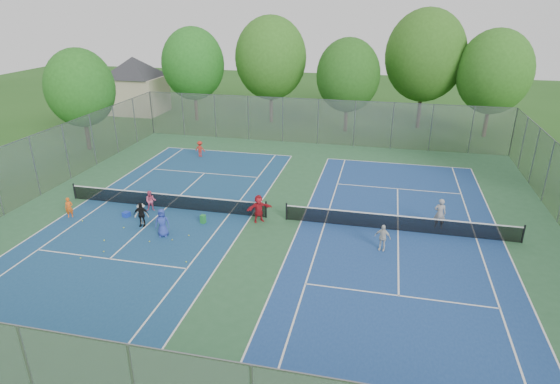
# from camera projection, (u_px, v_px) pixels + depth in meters

# --- Properties ---
(ground) EXTENTS (120.00, 120.00, 0.00)m
(ground) POSITION_uv_depth(u_px,v_px,m) (276.00, 219.00, 27.56)
(ground) COLOR #224F18
(ground) RESTS_ON ground
(court_pad) EXTENTS (32.00, 32.00, 0.01)m
(court_pad) POSITION_uv_depth(u_px,v_px,m) (276.00, 219.00, 27.56)
(court_pad) COLOR #2B5B37
(court_pad) RESTS_ON ground
(court_left) EXTENTS (10.97, 23.77, 0.01)m
(court_left) POSITION_uv_depth(u_px,v_px,m) (167.00, 208.00, 29.00)
(court_left) COLOR navy
(court_left) RESTS_ON court_pad
(court_right) EXTENTS (10.97, 23.77, 0.01)m
(court_right) POSITION_uv_depth(u_px,v_px,m) (398.00, 230.00, 26.10)
(court_right) COLOR navy
(court_right) RESTS_ON court_pad
(net_left) EXTENTS (12.87, 0.10, 0.91)m
(net_left) POSITION_uv_depth(u_px,v_px,m) (166.00, 201.00, 28.83)
(net_left) COLOR black
(net_left) RESTS_ON ground
(net_right) EXTENTS (12.87, 0.10, 0.91)m
(net_right) POSITION_uv_depth(u_px,v_px,m) (399.00, 223.00, 25.94)
(net_right) COLOR black
(net_right) RESTS_ON ground
(fence_north) EXTENTS (32.00, 0.10, 4.00)m
(fence_north) POSITION_uv_depth(u_px,v_px,m) (318.00, 122.00, 41.23)
(fence_north) COLOR gray
(fence_north) RESTS_ON ground
(fence_west) EXTENTS (0.10, 32.00, 4.00)m
(fence_west) POSITION_uv_depth(u_px,v_px,m) (35.00, 167.00, 30.11)
(fence_west) COLOR gray
(fence_west) RESTS_ON ground
(house) EXTENTS (11.03, 11.03, 7.30)m
(house) POSITION_uv_depth(u_px,v_px,m) (134.00, 75.00, 52.15)
(house) COLOR #B7A88C
(house) RESTS_ON ground
(tree_nw) EXTENTS (6.40, 6.40, 9.58)m
(tree_nw) POSITION_uv_depth(u_px,v_px,m) (193.00, 64.00, 48.05)
(tree_nw) COLOR #443326
(tree_nw) RESTS_ON ground
(tree_nl) EXTENTS (7.20, 7.20, 10.69)m
(tree_nl) POSITION_uv_depth(u_px,v_px,m) (271.00, 58.00, 47.06)
(tree_nl) COLOR #443326
(tree_nl) RESTS_ON ground
(tree_nc) EXTENTS (6.00, 6.00, 8.85)m
(tree_nc) POSITION_uv_depth(u_px,v_px,m) (348.00, 75.00, 44.03)
(tree_nc) COLOR #443326
(tree_nc) RESTS_ON ground
(tree_nr) EXTENTS (7.60, 7.60, 11.42)m
(tree_nr) POSITION_uv_depth(u_px,v_px,m) (425.00, 56.00, 44.67)
(tree_nr) COLOR #443326
(tree_nr) RESTS_ON ground
(tree_ne) EXTENTS (6.60, 6.60, 9.77)m
(tree_ne) POSITION_uv_depth(u_px,v_px,m) (494.00, 72.00, 42.03)
(tree_ne) COLOR #443326
(tree_ne) RESTS_ON ground
(tree_side_w) EXTENTS (5.60, 5.60, 8.47)m
(tree_side_w) POSITION_uv_depth(u_px,v_px,m) (80.00, 88.00, 38.51)
(tree_side_w) COLOR #443326
(tree_side_w) RESTS_ON ground
(ball_crate) EXTENTS (0.44, 0.44, 0.31)m
(ball_crate) POSITION_uv_depth(u_px,v_px,m) (126.00, 214.00, 27.74)
(ball_crate) COLOR #1937BD
(ball_crate) RESTS_ON ground
(ball_hopper) EXTENTS (0.31, 0.31, 0.51)m
(ball_hopper) POSITION_uv_depth(u_px,v_px,m) (203.00, 219.00, 26.89)
(ball_hopper) COLOR green
(ball_hopper) RESTS_ON ground
(student_a) EXTENTS (0.54, 0.46, 1.24)m
(student_a) POSITION_uv_depth(u_px,v_px,m) (69.00, 208.00, 27.51)
(student_a) COLOR #F15C16
(student_a) RESTS_ON ground
(student_b) EXTENTS (0.75, 0.66, 1.29)m
(student_b) POSITION_uv_depth(u_px,v_px,m) (151.00, 201.00, 28.36)
(student_b) COLOR #D45278
(student_b) RESTS_ON ground
(student_c) EXTENTS (0.91, 0.67, 1.27)m
(student_c) POSITION_uv_depth(u_px,v_px,m) (142.00, 214.00, 26.69)
(student_c) COLOR silver
(student_c) RESTS_ON ground
(student_d) EXTENTS (0.90, 0.51, 1.45)m
(student_d) POSITION_uv_depth(u_px,v_px,m) (141.00, 215.00, 26.38)
(student_d) COLOR black
(student_d) RESTS_ON ground
(student_e) EXTENTS (0.89, 0.70, 1.60)m
(student_e) POSITION_uv_depth(u_px,v_px,m) (162.00, 223.00, 25.24)
(student_e) COLOR #2A3D9A
(student_e) RESTS_ON ground
(student_f) EXTENTS (1.54, 1.29, 1.66)m
(student_f) POSITION_uv_depth(u_px,v_px,m) (259.00, 209.00, 26.89)
(student_f) COLOR #B11923
(student_f) RESTS_ON ground
(child_far_baseline) EXTENTS (0.88, 0.53, 1.32)m
(child_far_baseline) POSITION_uv_depth(u_px,v_px,m) (200.00, 149.00, 38.27)
(child_far_baseline) COLOR red
(child_far_baseline) RESTS_ON ground
(instructor) EXTENTS (0.66, 0.45, 1.78)m
(instructor) POSITION_uv_depth(u_px,v_px,m) (440.00, 214.00, 26.11)
(instructor) COLOR gray
(instructor) RESTS_ON ground
(teen_court_b) EXTENTS (0.89, 0.51, 1.43)m
(teen_court_b) POSITION_uv_depth(u_px,v_px,m) (382.00, 237.00, 23.84)
(teen_court_b) COLOR silver
(teen_court_b) RESTS_ON ground
(tennis_ball_0) EXTENTS (0.07, 0.07, 0.07)m
(tennis_ball_0) POSITION_uv_depth(u_px,v_px,m) (189.00, 236.00, 25.49)
(tennis_ball_0) COLOR #BCCB2F
(tennis_ball_0) RESTS_ON ground
(tennis_ball_1) EXTENTS (0.07, 0.07, 0.07)m
(tennis_ball_1) POSITION_uv_depth(u_px,v_px,m) (186.00, 262.00, 22.91)
(tennis_ball_1) COLOR #B9D531
(tennis_ball_1) RESTS_ON ground
(tennis_ball_2) EXTENTS (0.07, 0.07, 0.07)m
(tennis_ball_2) POSITION_uv_depth(u_px,v_px,m) (161.00, 233.00, 25.78)
(tennis_ball_2) COLOR #E8F438
(tennis_ball_2) RESTS_ON ground
(tennis_ball_3) EXTENTS (0.07, 0.07, 0.07)m
(tennis_ball_3) POSITION_uv_depth(u_px,v_px,m) (104.00, 252.00, 23.85)
(tennis_ball_3) COLOR gold
(tennis_ball_3) RESTS_ON ground
(tennis_ball_4) EXTENTS (0.07, 0.07, 0.07)m
(tennis_ball_4) POSITION_uv_depth(u_px,v_px,m) (124.00, 228.00, 26.35)
(tennis_ball_4) COLOR #C9EE37
(tennis_ball_4) RESTS_ON ground
(tennis_ball_5) EXTENTS (0.07, 0.07, 0.07)m
(tennis_ball_5) POSITION_uv_depth(u_px,v_px,m) (144.00, 225.00, 26.70)
(tennis_ball_5) COLOR #A5C32D
(tennis_ball_5) RESTS_ON ground
(tennis_ball_6) EXTENTS (0.07, 0.07, 0.07)m
(tennis_ball_6) POSITION_uv_depth(u_px,v_px,m) (172.00, 240.00, 25.01)
(tennis_ball_6) COLOR gold
(tennis_ball_6) RESTS_ON ground
(tennis_ball_7) EXTENTS (0.07, 0.07, 0.07)m
(tennis_ball_7) POSITION_uv_depth(u_px,v_px,m) (150.00, 242.00, 24.85)
(tennis_ball_7) COLOR gold
(tennis_ball_7) RESTS_ON ground
(tennis_ball_8) EXTENTS (0.07, 0.07, 0.07)m
(tennis_ball_8) POSITION_uv_depth(u_px,v_px,m) (82.00, 221.00, 27.17)
(tennis_ball_8) COLOR #CFEB36
(tennis_ball_8) RESTS_ON ground
(tennis_ball_9) EXTENTS (0.07, 0.07, 0.07)m
(tennis_ball_9) POSITION_uv_depth(u_px,v_px,m) (81.00, 258.00, 23.24)
(tennis_ball_9) COLOR #C4E334
(tennis_ball_9) RESTS_ON ground
(tennis_ball_10) EXTENTS (0.07, 0.07, 0.07)m
(tennis_ball_10) POSITION_uv_depth(u_px,v_px,m) (104.00, 241.00, 24.96)
(tennis_ball_10) COLOR #C9DE33
(tennis_ball_10) RESTS_ON ground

